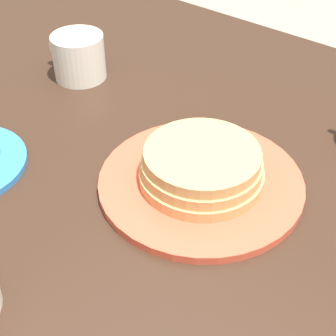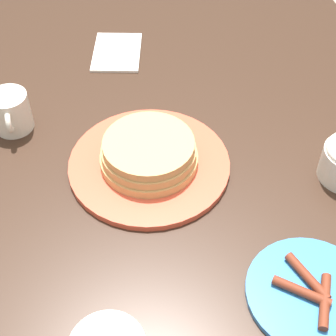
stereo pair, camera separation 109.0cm
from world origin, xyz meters
The scene contains 3 objects.
dining_table centered at (0.00, 0.00, 0.64)m, with size 1.51×1.08×0.73m.
pancake_plate centered at (-0.04, -0.02, 0.75)m, with size 0.29×0.29×0.06m.
coffee_mug centered at (0.32, -0.13, 0.77)m, with size 0.12×0.09×0.08m.
Camera 1 is at (-0.34, 0.43, 1.21)m, focal length 55.00 mm.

